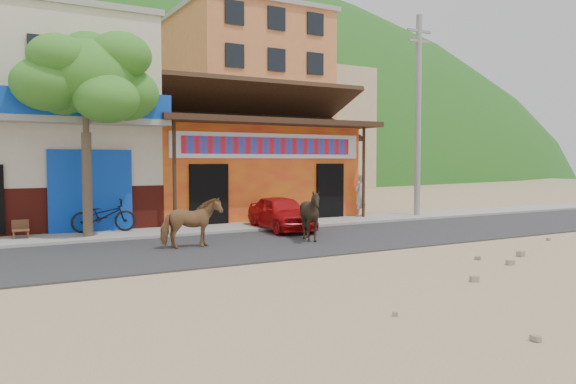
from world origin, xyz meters
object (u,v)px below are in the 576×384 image
at_px(tree, 86,132).
at_px(cafe_chair_right, 20,221).
at_px(cow_tan, 191,223).
at_px(red_car, 281,213).
at_px(scooter, 104,216).
at_px(cow_dark, 311,215).
at_px(utility_pole, 418,116).
at_px(pedestrian, 360,195).

xyz_separation_m(tree, cafe_chair_right, (-1.74, 0.48, -2.52)).
bearing_deg(cafe_chair_right, tree, -13.04).
distance_m(cow_tan, red_car, 4.37).
xyz_separation_m(red_car, scooter, (-5.25, 1.74, 0.02)).
xyz_separation_m(cow_tan, cow_dark, (3.38, -0.46, 0.07)).
height_order(utility_pole, red_car, utility_pole).
height_order(utility_pole, cow_tan, utility_pole).
xyz_separation_m(cow_dark, pedestrian, (5.07, 4.46, 0.18)).
xyz_separation_m(tree, pedestrian, (10.47, 0.90, -2.18)).
height_order(cow_tan, scooter, cow_tan).
relative_size(utility_pole, pedestrian, 4.85).
bearing_deg(cow_tan, utility_pole, -73.54).
height_order(tree, pedestrian, tree).
bearing_deg(pedestrian, scooter, -16.31).
xyz_separation_m(utility_pole, cow_dark, (-7.40, -3.76, -3.35)).
relative_size(cow_dark, pedestrian, 0.88).
bearing_deg(scooter, cow_dark, -126.39).
bearing_deg(tree, pedestrian, 4.91).
distance_m(red_car, scooter, 5.53).
relative_size(scooter, cafe_chair_right, 2.00).
relative_size(tree, cafe_chair_right, 6.27).
bearing_deg(cow_tan, cow_dark, -98.27).
distance_m(red_car, pedestrian, 5.01).
distance_m(cow_dark, red_car, 2.60).
bearing_deg(cow_dark, utility_pole, 87.85).
relative_size(red_car, scooter, 1.74).
height_order(tree, cow_tan, tree).
relative_size(tree, red_car, 1.80).
relative_size(utility_pole, cafe_chair_right, 8.36).
height_order(utility_pole, cafe_chair_right, utility_pole).
distance_m(red_car, cafe_chair_right, 7.73).
bearing_deg(utility_pole, scooter, 177.47).
bearing_deg(scooter, cafe_chair_right, 101.78).
bearing_deg(tree, scooter, 50.91).
bearing_deg(pedestrian, cow_dark, 24.06).
bearing_deg(red_car, utility_pole, 15.16).
relative_size(cow_dark, red_car, 0.44).
bearing_deg(scooter, cow_tan, -154.22).
distance_m(utility_pole, cow_tan, 11.78).
distance_m(cow_tan, cafe_chair_right, 5.19).
relative_size(cow_tan, pedestrian, 0.94).
relative_size(red_car, cafe_chair_right, 3.48).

